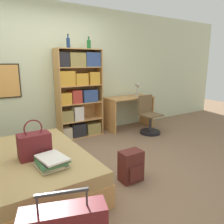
{
  "coord_description": "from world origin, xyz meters",
  "views": [
    {
      "loc": [
        -1.18,
        -2.58,
        1.49
      ],
      "look_at": [
        0.58,
        0.18,
        0.75
      ],
      "focal_mm": 35.0,
      "sensor_mm": 36.0,
      "label": 1
    }
  ],
  "objects_px": {
    "backpack": "(131,166)",
    "handbag": "(34,145)",
    "bottle_green": "(68,43)",
    "desk": "(129,107)",
    "bookcase": "(78,93)",
    "bed": "(37,169)",
    "bottle_brown": "(89,44)",
    "desk_chair": "(149,121)",
    "desk_lamp": "(138,86)",
    "book_stack_on_bed": "(52,161)"
  },
  "relations": [
    {
      "from": "desk_lamp",
      "to": "book_stack_on_bed",
      "type": "bearing_deg",
      "value": -145.74
    },
    {
      "from": "bed",
      "to": "bottle_brown",
      "type": "bearing_deg",
      "value": 43.59
    },
    {
      "from": "bottle_green",
      "to": "bookcase",
      "type": "bearing_deg",
      "value": 1.49
    },
    {
      "from": "backpack",
      "to": "bookcase",
      "type": "bearing_deg",
      "value": 85.07
    },
    {
      "from": "bookcase",
      "to": "bottle_green",
      "type": "bearing_deg",
      "value": -178.51
    },
    {
      "from": "book_stack_on_bed",
      "to": "backpack",
      "type": "height_order",
      "value": "book_stack_on_bed"
    },
    {
      "from": "bottle_green",
      "to": "backpack",
      "type": "bearing_deg",
      "value": -90.04
    },
    {
      "from": "book_stack_on_bed",
      "to": "desk_lamp",
      "type": "distance_m",
      "value": 3.17
    },
    {
      "from": "bookcase",
      "to": "backpack",
      "type": "xyz_separation_m",
      "value": [
        -0.17,
        -1.98,
        -0.7
      ]
    },
    {
      "from": "bookcase",
      "to": "bottle_brown",
      "type": "distance_m",
      "value": 0.98
    },
    {
      "from": "handbag",
      "to": "desk",
      "type": "height_order",
      "value": "handbag"
    },
    {
      "from": "bottle_green",
      "to": "desk",
      "type": "xyz_separation_m",
      "value": [
        1.38,
        -0.09,
        -1.35
      ]
    },
    {
      "from": "bottle_brown",
      "to": "desk_lamp",
      "type": "distance_m",
      "value": 1.5
    },
    {
      "from": "handbag",
      "to": "desk",
      "type": "relative_size",
      "value": 0.42
    },
    {
      "from": "handbag",
      "to": "desk",
      "type": "bearing_deg",
      "value": 30.51
    },
    {
      "from": "desk",
      "to": "desk_lamp",
      "type": "distance_m",
      "value": 0.51
    },
    {
      "from": "desk_lamp",
      "to": "bookcase",
      "type": "bearing_deg",
      "value": 176.35
    },
    {
      "from": "handbag",
      "to": "desk_lamp",
      "type": "bearing_deg",
      "value": 28.18
    },
    {
      "from": "bed",
      "to": "desk_lamp",
      "type": "distance_m",
      "value": 3.05
    },
    {
      "from": "bookcase",
      "to": "desk_lamp",
      "type": "bearing_deg",
      "value": -3.65
    },
    {
      "from": "bottle_green",
      "to": "desk_chair",
      "type": "height_order",
      "value": "bottle_green"
    },
    {
      "from": "desk",
      "to": "backpack",
      "type": "height_order",
      "value": "desk"
    },
    {
      "from": "desk",
      "to": "backpack",
      "type": "xyz_separation_m",
      "value": [
        -1.38,
        -1.89,
        -0.31
      ]
    },
    {
      "from": "desk_lamp",
      "to": "bottle_green",
      "type": "bearing_deg",
      "value": 176.89
    },
    {
      "from": "bookcase",
      "to": "desk",
      "type": "xyz_separation_m",
      "value": [
        1.21,
        -0.09,
        -0.39
      ]
    },
    {
      "from": "bottle_green",
      "to": "desk_lamp",
      "type": "xyz_separation_m",
      "value": [
        1.62,
        -0.09,
        -0.89
      ]
    },
    {
      "from": "desk",
      "to": "bookcase",
      "type": "bearing_deg",
      "value": 175.74
    },
    {
      "from": "handbag",
      "to": "backpack",
      "type": "distance_m",
      "value": 1.21
    },
    {
      "from": "bookcase",
      "to": "backpack",
      "type": "distance_m",
      "value": 2.1
    },
    {
      "from": "desk_chair",
      "to": "bottle_green",
      "type": "bearing_deg",
      "value": 158.0
    },
    {
      "from": "desk",
      "to": "handbag",
      "type": "bearing_deg",
      "value": -149.49
    },
    {
      "from": "book_stack_on_bed",
      "to": "bottle_brown",
      "type": "bearing_deg",
      "value": 52.75
    },
    {
      "from": "bookcase",
      "to": "desk_chair",
      "type": "xyz_separation_m",
      "value": [
        1.35,
        -0.62,
        -0.63
      ]
    },
    {
      "from": "bottle_brown",
      "to": "desk_lamp",
      "type": "relative_size",
      "value": 0.65
    },
    {
      "from": "bed",
      "to": "desk",
      "type": "bearing_deg",
      "value": 28.7
    },
    {
      "from": "backpack",
      "to": "handbag",
      "type": "bearing_deg",
      "value": 157.4
    },
    {
      "from": "bottle_brown",
      "to": "desk_lamp",
      "type": "bearing_deg",
      "value": -2.78
    },
    {
      "from": "book_stack_on_bed",
      "to": "desk_lamp",
      "type": "relative_size",
      "value": 1.1
    },
    {
      "from": "bottle_green",
      "to": "backpack",
      "type": "distance_m",
      "value": 2.57
    },
    {
      "from": "bookcase",
      "to": "bottle_green",
      "type": "distance_m",
      "value": 0.97
    },
    {
      "from": "bookcase",
      "to": "bottle_brown",
      "type": "height_order",
      "value": "bottle_brown"
    },
    {
      "from": "bookcase",
      "to": "desk",
      "type": "distance_m",
      "value": 1.27
    },
    {
      "from": "bottle_green",
      "to": "desk_chair",
      "type": "relative_size",
      "value": 0.32
    },
    {
      "from": "handbag",
      "to": "backpack",
      "type": "xyz_separation_m",
      "value": [
        1.07,
        -0.44,
        -0.37
      ]
    },
    {
      "from": "book_stack_on_bed",
      "to": "bottle_green",
      "type": "xyz_separation_m",
      "value": [
        0.98,
        1.85,
        1.38
      ]
    },
    {
      "from": "bottle_green",
      "to": "bottle_brown",
      "type": "xyz_separation_m",
      "value": [
        0.41,
        -0.03,
        -0.01
      ]
    },
    {
      "from": "bed",
      "to": "desk",
      "type": "relative_size",
      "value": 1.65
    },
    {
      "from": "bed",
      "to": "bottle_green",
      "type": "relative_size",
      "value": 7.02
    },
    {
      "from": "desk",
      "to": "desk_lamp",
      "type": "xyz_separation_m",
      "value": [
        0.24,
        -0.0,
        0.45
      ]
    },
    {
      "from": "bed",
      "to": "bottle_brown",
      "type": "distance_m",
      "value": 2.58
    }
  ]
}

